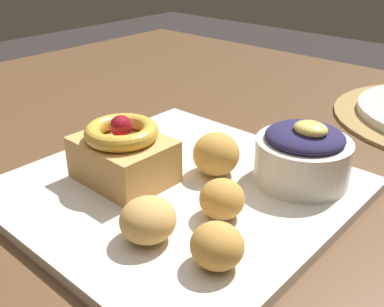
# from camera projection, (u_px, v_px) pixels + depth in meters

# --- Properties ---
(dining_table) EXTENTS (1.20, 0.94, 0.73)m
(dining_table) POSITION_uv_depth(u_px,v_px,m) (230.00, 216.00, 0.60)
(dining_table) COLOR brown
(dining_table) RESTS_ON ground_plane
(front_plate) EXTENTS (0.31, 0.31, 0.01)m
(front_plate) POSITION_uv_depth(u_px,v_px,m) (179.00, 190.00, 0.46)
(front_plate) COLOR silver
(front_plate) RESTS_ON dining_table
(cake_slice) EXTENTS (0.10, 0.07, 0.07)m
(cake_slice) POSITION_uv_depth(u_px,v_px,m) (123.00, 153.00, 0.45)
(cake_slice) COLOR tan
(cake_slice) RESTS_ON front_plate
(berry_ramekin) EXTENTS (0.10, 0.10, 0.07)m
(berry_ramekin) POSITION_uv_depth(u_px,v_px,m) (303.00, 155.00, 0.45)
(berry_ramekin) COLOR silver
(berry_ramekin) RESTS_ON front_plate
(fritter_front) EXTENTS (0.04, 0.04, 0.04)m
(fritter_front) POSITION_uv_depth(u_px,v_px,m) (222.00, 199.00, 0.40)
(fritter_front) COLOR gold
(fritter_front) RESTS_ON front_plate
(fritter_middle) EXTENTS (0.05, 0.05, 0.04)m
(fritter_middle) POSITION_uv_depth(u_px,v_px,m) (148.00, 220.00, 0.37)
(fritter_middle) COLOR tan
(fritter_middle) RESTS_ON front_plate
(fritter_back) EXTENTS (0.05, 0.05, 0.05)m
(fritter_back) POSITION_uv_depth(u_px,v_px,m) (216.00, 154.00, 0.47)
(fritter_back) COLOR gold
(fritter_back) RESTS_ON front_plate
(fritter_extra) EXTENTS (0.04, 0.04, 0.04)m
(fritter_extra) POSITION_uv_depth(u_px,v_px,m) (217.00, 246.00, 0.34)
(fritter_extra) COLOR gold
(fritter_extra) RESTS_ON front_plate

